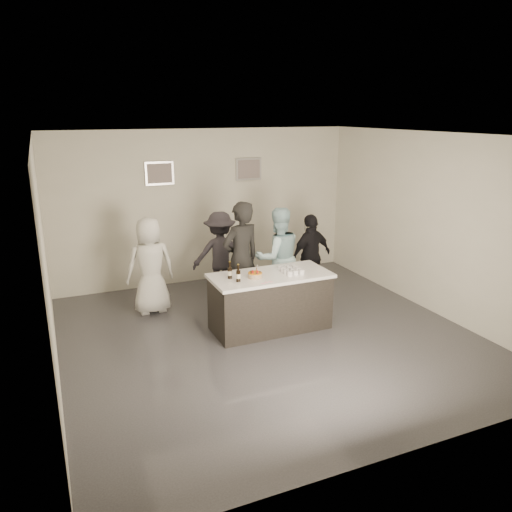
% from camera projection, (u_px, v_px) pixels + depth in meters
% --- Properties ---
extents(floor, '(6.00, 6.00, 0.00)m').
position_uv_depth(floor, '(269.00, 336.00, 7.62)').
color(floor, '#3D3D42').
rests_on(floor, ground).
extents(ceiling, '(6.00, 6.00, 0.00)m').
position_uv_depth(ceiling, '(270.00, 135.00, 6.78)').
color(ceiling, white).
extents(wall_back, '(6.00, 0.04, 3.00)m').
position_uv_depth(wall_back, '(206.00, 207.00, 9.85)').
color(wall_back, beige).
rests_on(wall_back, ground).
extents(wall_front, '(6.00, 0.04, 3.00)m').
position_uv_depth(wall_front, '(407.00, 318.00, 4.56)').
color(wall_front, beige).
rests_on(wall_front, ground).
extents(wall_left, '(0.04, 6.00, 3.00)m').
position_uv_depth(wall_left, '(46.00, 266.00, 6.07)').
color(wall_left, beige).
rests_on(wall_left, ground).
extents(wall_right, '(0.04, 6.00, 3.00)m').
position_uv_depth(wall_right, '(432.00, 224.00, 8.34)').
color(wall_right, beige).
rests_on(wall_right, ground).
extents(picture_left, '(0.54, 0.04, 0.44)m').
position_uv_depth(picture_left, '(159.00, 173.00, 9.29)').
color(picture_left, '#B2B2B7').
rests_on(picture_left, wall_back).
extents(picture_right, '(0.54, 0.04, 0.44)m').
position_uv_depth(picture_right, '(249.00, 169.00, 9.97)').
color(picture_right, '#B2B2B7').
rests_on(picture_right, wall_back).
extents(bar_counter, '(1.86, 0.86, 0.90)m').
position_uv_depth(bar_counter, '(270.00, 301.00, 7.80)').
color(bar_counter, white).
rests_on(bar_counter, ground).
extents(cake, '(0.22, 0.22, 0.07)m').
position_uv_depth(cake, '(255.00, 275.00, 7.50)').
color(cake, orange).
rests_on(cake, bar_counter).
extents(beer_bottle_a, '(0.07, 0.07, 0.26)m').
position_uv_depth(beer_bottle_a, '(230.00, 270.00, 7.44)').
color(beer_bottle_a, black).
rests_on(beer_bottle_a, bar_counter).
extents(beer_bottle_b, '(0.07, 0.07, 0.26)m').
position_uv_depth(beer_bottle_b, '(238.00, 273.00, 7.31)').
color(beer_bottle_b, black).
rests_on(beer_bottle_b, bar_counter).
extents(tumbler_cluster, '(0.30, 0.40, 0.08)m').
position_uv_depth(tumbler_cluster, '(291.00, 270.00, 7.75)').
color(tumbler_cluster, orange).
rests_on(tumbler_cluster, bar_counter).
extents(candles, '(0.24, 0.08, 0.01)m').
position_uv_depth(candles, '(264.00, 283.00, 7.28)').
color(candles, pink).
rests_on(candles, bar_counter).
extents(person_main_black, '(0.80, 0.62, 1.93)m').
position_uv_depth(person_main_black, '(241.00, 259.00, 8.21)').
color(person_main_black, black).
rests_on(person_main_black, ground).
extents(person_main_blue, '(0.88, 0.71, 1.75)m').
position_uv_depth(person_main_blue, '(278.00, 257.00, 8.63)').
color(person_main_blue, '#AAD6DF').
rests_on(person_main_blue, ground).
extents(person_guest_left, '(0.82, 0.54, 1.65)m').
position_uv_depth(person_guest_left, '(150.00, 266.00, 8.35)').
color(person_guest_left, silver).
rests_on(person_guest_left, ground).
extents(person_guest_right, '(0.97, 0.58, 1.55)m').
position_uv_depth(person_guest_right, '(311.00, 256.00, 9.09)').
color(person_guest_right, black).
rests_on(person_guest_right, ground).
extents(person_guest_back, '(1.12, 0.80, 1.57)m').
position_uv_depth(person_guest_back, '(220.00, 254.00, 9.18)').
color(person_guest_back, '#322F38').
rests_on(person_guest_back, ground).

